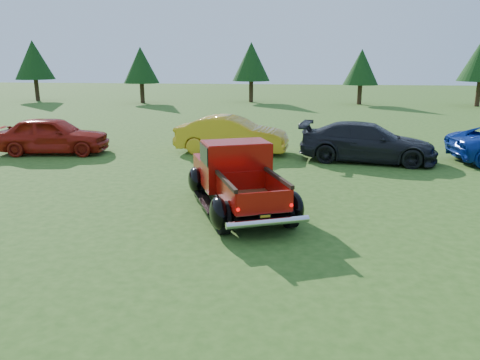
{
  "coord_description": "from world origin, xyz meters",
  "views": [
    {
      "loc": [
        1.1,
        -9.54,
        3.67
      ],
      "look_at": [
        -0.11,
        0.2,
        1.11
      ],
      "focal_mm": 35.0,
      "sensor_mm": 36.0,
      "label": 1
    }
  ],
  "objects_px": {
    "show_car_yellow": "(232,135)",
    "show_car_grey": "(367,142)",
    "tree_mid_right": "(361,67)",
    "show_car_red": "(53,135)",
    "pickup_truck": "(236,176)",
    "tree_west": "(141,65)",
    "tree_mid_left": "(251,62)",
    "tree_far_west": "(34,60)"
  },
  "relations": [
    {
      "from": "show_car_yellow",
      "to": "show_car_grey",
      "type": "distance_m",
      "value": 5.21
    },
    {
      "from": "tree_mid_right",
      "to": "show_car_red",
      "type": "height_order",
      "value": "tree_mid_right"
    },
    {
      "from": "show_car_yellow",
      "to": "pickup_truck",
      "type": "bearing_deg",
      "value": -166.84
    },
    {
      "from": "tree_west",
      "to": "show_car_red",
      "type": "relative_size",
      "value": 1.07
    },
    {
      "from": "tree_mid_left",
      "to": "show_car_yellow",
      "type": "xyz_separation_m",
      "value": [
        1.5,
        -22.33,
        -2.65
      ]
    },
    {
      "from": "pickup_truck",
      "to": "show_car_yellow",
      "type": "relative_size",
      "value": 1.08
    },
    {
      "from": "tree_west",
      "to": "show_car_yellow",
      "type": "distance_m",
      "value": 23.0
    },
    {
      "from": "tree_far_west",
      "to": "tree_mid_right",
      "type": "relative_size",
      "value": 1.18
    },
    {
      "from": "tree_mid_left",
      "to": "pickup_truck",
      "type": "xyz_separation_m",
      "value": [
        2.58,
        -29.23,
        -2.59
      ]
    },
    {
      "from": "tree_far_west",
      "to": "show_car_red",
      "type": "height_order",
      "value": "tree_far_west"
    },
    {
      "from": "tree_mid_left",
      "to": "tree_mid_right",
      "type": "bearing_deg",
      "value": -6.34
    },
    {
      "from": "show_car_red",
      "to": "show_car_grey",
      "type": "distance_m",
      "value": 12.12
    },
    {
      "from": "tree_mid_left",
      "to": "tree_far_west",
      "type": "bearing_deg",
      "value": -176.99
    },
    {
      "from": "tree_far_west",
      "to": "tree_west",
      "type": "relative_size",
      "value": 1.13
    },
    {
      "from": "pickup_truck",
      "to": "tree_far_west",
      "type": "bearing_deg",
      "value": 105.07
    },
    {
      "from": "tree_west",
      "to": "pickup_truck",
      "type": "bearing_deg",
      "value": -66.95
    },
    {
      "from": "show_car_red",
      "to": "pickup_truck",
      "type": "bearing_deg",
      "value": -133.43
    },
    {
      "from": "tree_far_west",
      "to": "pickup_truck",
      "type": "height_order",
      "value": "tree_far_west"
    },
    {
      "from": "tree_far_west",
      "to": "show_car_grey",
      "type": "distance_m",
      "value": 34.07
    },
    {
      "from": "tree_west",
      "to": "show_car_grey",
      "type": "xyz_separation_m",
      "value": [
        15.62,
        -21.28,
        -2.4
      ]
    },
    {
      "from": "tree_west",
      "to": "tree_far_west",
      "type": "bearing_deg",
      "value": 174.29
    },
    {
      "from": "show_car_grey",
      "to": "tree_mid_right",
      "type": "bearing_deg",
      "value": 3.64
    },
    {
      "from": "tree_mid_left",
      "to": "show_car_grey",
      "type": "height_order",
      "value": "tree_mid_left"
    },
    {
      "from": "show_car_red",
      "to": "show_car_grey",
      "type": "xyz_separation_m",
      "value": [
        12.12,
        0.05,
        -0.03
      ]
    },
    {
      "from": "pickup_truck",
      "to": "show_car_yellow",
      "type": "height_order",
      "value": "pickup_truck"
    },
    {
      "from": "tree_mid_right",
      "to": "show_car_yellow",
      "type": "height_order",
      "value": "tree_mid_right"
    },
    {
      "from": "show_car_yellow",
      "to": "tree_mid_right",
      "type": "bearing_deg",
      "value": -15.14
    },
    {
      "from": "tree_west",
      "to": "tree_mid_right",
      "type": "relative_size",
      "value": 1.05
    },
    {
      "from": "tree_west",
      "to": "tree_mid_left",
      "type": "distance_m",
      "value": 9.22
    },
    {
      "from": "show_car_red",
      "to": "tree_far_west",
      "type": "bearing_deg",
      "value": 23.8
    },
    {
      "from": "pickup_truck",
      "to": "show_car_red",
      "type": "relative_size",
      "value": 1.12
    },
    {
      "from": "tree_west",
      "to": "show_car_yellow",
      "type": "xyz_separation_m",
      "value": [
        10.5,
        -20.33,
        -2.38
      ]
    },
    {
      "from": "show_car_red",
      "to": "show_car_yellow",
      "type": "distance_m",
      "value": 7.07
    },
    {
      "from": "tree_mid_left",
      "to": "show_car_red",
      "type": "distance_m",
      "value": 24.12
    },
    {
      "from": "tree_west",
      "to": "show_car_grey",
      "type": "distance_m",
      "value": 26.51
    },
    {
      "from": "show_car_red",
      "to": "show_car_grey",
      "type": "relative_size",
      "value": 0.88
    },
    {
      "from": "tree_west",
      "to": "show_car_grey",
      "type": "relative_size",
      "value": 0.95
    },
    {
      "from": "tree_far_west",
      "to": "show_car_grey",
      "type": "relative_size",
      "value": 1.07
    },
    {
      "from": "tree_far_west",
      "to": "pickup_truck",
      "type": "bearing_deg",
      "value": -52.6
    },
    {
      "from": "tree_far_west",
      "to": "pickup_truck",
      "type": "distance_m",
      "value": 35.64
    },
    {
      "from": "tree_mid_left",
      "to": "show_car_grey",
      "type": "bearing_deg",
      "value": -74.12
    },
    {
      "from": "show_car_red",
      "to": "show_car_grey",
      "type": "bearing_deg",
      "value": -97.11
    }
  ]
}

